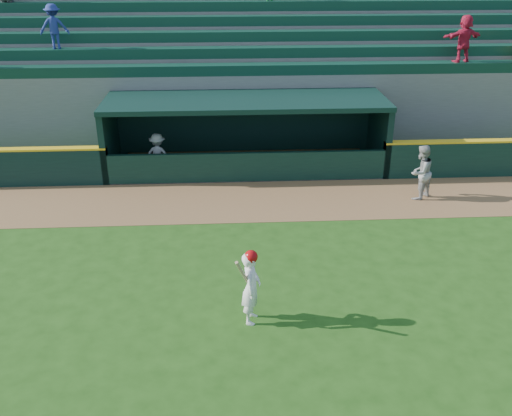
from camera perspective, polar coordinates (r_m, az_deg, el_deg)
name	(u,v)px	position (r m, az deg, el deg)	size (l,w,h in m)	color
ground	(260,289)	(13.07, 0.40, -8.15)	(120.00, 120.00, 0.00)	#204A12
warning_track	(250,201)	(17.37, -0.61, 0.72)	(40.00, 3.00, 0.01)	brown
dugout_player_front	(421,172)	(17.97, 16.14, 3.45)	(0.83, 0.64, 1.70)	#999994
dugout_player_inside	(158,155)	(19.38, -9.77, 5.27)	(0.94, 0.54, 1.45)	#A5A5A0
dugout	(246,128)	(19.81, -1.05, 7.99)	(9.40, 2.80, 2.46)	#63635F
stands	(240,71)	(23.98, -1.57, 13.57)	(34.50, 6.35, 7.54)	slate
batter_at_plate	(251,286)	(11.65, -0.49, -7.81)	(0.57, 0.77, 1.67)	white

